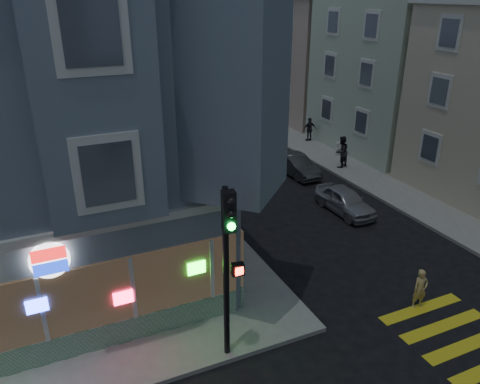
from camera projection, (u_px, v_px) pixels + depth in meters
sidewalk_ne at (384, 114)px, 39.57m from camera, size 24.00×42.00×0.15m
row_house_b at (424, 63)px, 30.28m from camera, size 12.00×8.60×10.50m
row_house_c at (341, 58)px, 38.10m from camera, size 12.00×8.60×9.00m
row_house_d at (286, 39)px, 45.34m from camera, size 12.00×8.60×10.50m
utility_pole at (264, 63)px, 34.37m from camera, size 2.20×0.30×9.00m
street_tree_near at (234, 64)px, 39.81m from camera, size 3.00×3.00×5.30m
street_tree_far at (202, 54)px, 46.50m from camera, size 3.00×3.00×5.30m
running_child at (420, 289)px, 15.33m from camera, size 0.56×0.42×1.40m
pedestrian_a at (341, 152)px, 27.19m from camera, size 1.09×0.98×1.86m
pedestrian_b at (310, 129)px, 32.06m from camera, size 0.95×0.41×1.61m
parked_car_a at (345, 200)px, 22.05m from camera, size 1.47×3.51×1.19m
parked_car_b at (296, 165)px, 26.56m from camera, size 1.42×3.59×1.16m
parked_car_c at (222, 123)px, 34.87m from camera, size 1.81×4.37×1.26m
parked_car_d at (221, 106)px, 40.01m from camera, size 2.41×4.71×1.27m
traffic_signal at (228, 248)px, 11.96m from camera, size 0.62×0.58×5.14m
fire_hydrant at (338, 148)px, 29.36m from camera, size 0.51×0.30×0.89m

